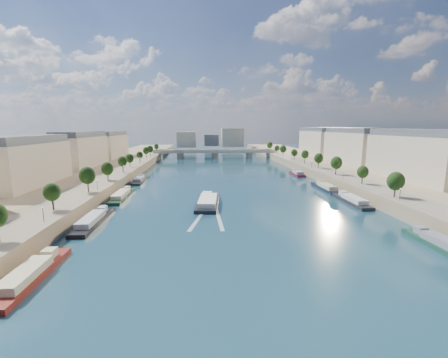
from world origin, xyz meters
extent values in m
plane|color=#0B2532|center=(0.00, 100.00, 0.00)|extent=(700.00, 700.00, 0.00)
cube|color=#9E8460|center=(-72.00, 100.00, 2.50)|extent=(44.00, 520.00, 5.00)
cube|color=#9E8460|center=(72.00, 100.00, 2.50)|extent=(44.00, 520.00, 5.00)
cube|color=gray|center=(-57.00, 100.00, 5.05)|extent=(14.00, 520.00, 0.10)
cube|color=gray|center=(57.00, 100.00, 5.05)|extent=(14.00, 520.00, 0.10)
cylinder|color=#382B1E|center=(-55.00, 18.00, 6.91)|extent=(0.50, 0.50, 3.82)
ellipsoid|color=black|center=(-55.00, 18.00, 10.50)|extent=(4.80, 4.80, 5.52)
cylinder|color=#382B1E|center=(-55.00, 42.00, 6.91)|extent=(0.50, 0.50, 3.82)
ellipsoid|color=black|center=(-55.00, 42.00, 10.50)|extent=(4.80, 4.80, 5.52)
cylinder|color=#382B1E|center=(-55.00, 66.00, 6.91)|extent=(0.50, 0.50, 3.82)
ellipsoid|color=black|center=(-55.00, 66.00, 10.50)|extent=(4.80, 4.80, 5.52)
cylinder|color=#382B1E|center=(-55.00, 90.00, 6.91)|extent=(0.50, 0.50, 3.82)
ellipsoid|color=black|center=(-55.00, 90.00, 10.50)|extent=(4.80, 4.80, 5.52)
cylinder|color=#382B1E|center=(-55.00, 114.00, 6.91)|extent=(0.50, 0.50, 3.82)
ellipsoid|color=black|center=(-55.00, 114.00, 10.50)|extent=(4.80, 4.80, 5.52)
cylinder|color=#382B1E|center=(-55.00, 138.00, 6.91)|extent=(0.50, 0.50, 3.82)
ellipsoid|color=black|center=(-55.00, 138.00, 10.50)|extent=(4.80, 4.80, 5.52)
cylinder|color=#382B1E|center=(-55.00, 162.00, 6.91)|extent=(0.50, 0.50, 3.82)
ellipsoid|color=black|center=(-55.00, 162.00, 10.50)|extent=(4.80, 4.80, 5.52)
cylinder|color=#382B1E|center=(-55.00, 186.00, 6.91)|extent=(0.50, 0.50, 3.82)
ellipsoid|color=black|center=(-55.00, 186.00, 10.50)|extent=(4.80, 4.80, 5.52)
cylinder|color=#382B1E|center=(-55.00, 210.00, 6.91)|extent=(0.50, 0.50, 3.82)
ellipsoid|color=black|center=(-55.00, 210.00, 10.50)|extent=(4.80, 4.80, 5.52)
cylinder|color=#382B1E|center=(-55.00, 234.00, 6.91)|extent=(0.50, 0.50, 3.82)
ellipsoid|color=black|center=(-55.00, 234.00, 10.50)|extent=(4.80, 4.80, 5.52)
cylinder|color=#382B1E|center=(55.00, 50.00, 6.91)|extent=(0.50, 0.50, 3.82)
ellipsoid|color=black|center=(55.00, 50.00, 10.50)|extent=(4.80, 4.80, 5.52)
cylinder|color=#382B1E|center=(55.00, 74.00, 6.91)|extent=(0.50, 0.50, 3.82)
ellipsoid|color=black|center=(55.00, 74.00, 10.50)|extent=(4.80, 4.80, 5.52)
cylinder|color=#382B1E|center=(55.00, 98.00, 6.91)|extent=(0.50, 0.50, 3.82)
ellipsoid|color=black|center=(55.00, 98.00, 10.50)|extent=(4.80, 4.80, 5.52)
cylinder|color=#382B1E|center=(55.00, 122.00, 6.91)|extent=(0.50, 0.50, 3.82)
ellipsoid|color=black|center=(55.00, 122.00, 10.50)|extent=(4.80, 4.80, 5.52)
cylinder|color=#382B1E|center=(55.00, 146.00, 6.91)|extent=(0.50, 0.50, 3.82)
ellipsoid|color=black|center=(55.00, 146.00, 10.50)|extent=(4.80, 4.80, 5.52)
cylinder|color=#382B1E|center=(55.00, 170.00, 6.91)|extent=(0.50, 0.50, 3.82)
ellipsoid|color=black|center=(55.00, 170.00, 10.50)|extent=(4.80, 4.80, 5.52)
cylinder|color=#382B1E|center=(55.00, 194.00, 6.91)|extent=(0.50, 0.50, 3.82)
ellipsoid|color=black|center=(55.00, 194.00, 10.50)|extent=(4.80, 4.80, 5.52)
cylinder|color=#382B1E|center=(55.00, 218.00, 6.91)|extent=(0.50, 0.50, 3.82)
ellipsoid|color=black|center=(55.00, 218.00, 10.50)|extent=(4.80, 4.80, 5.52)
cylinder|color=#382B1E|center=(55.00, 242.00, 6.91)|extent=(0.50, 0.50, 3.82)
ellipsoid|color=black|center=(55.00, 242.00, 10.50)|extent=(4.80, 4.80, 5.52)
cylinder|color=black|center=(-52.50, 30.00, 7.00)|extent=(0.14, 0.14, 4.00)
sphere|color=#FFE5B2|center=(-52.50, 30.00, 9.10)|extent=(0.36, 0.36, 0.36)
cylinder|color=black|center=(-52.50, 70.00, 7.00)|extent=(0.14, 0.14, 4.00)
sphere|color=#FFE5B2|center=(-52.50, 70.00, 9.10)|extent=(0.36, 0.36, 0.36)
cylinder|color=black|center=(-52.50, 110.00, 7.00)|extent=(0.14, 0.14, 4.00)
sphere|color=#FFE5B2|center=(-52.50, 110.00, 9.10)|extent=(0.36, 0.36, 0.36)
cylinder|color=black|center=(-52.50, 150.00, 7.00)|extent=(0.14, 0.14, 4.00)
sphere|color=#FFE5B2|center=(-52.50, 150.00, 9.10)|extent=(0.36, 0.36, 0.36)
cylinder|color=black|center=(-52.50, 190.00, 7.00)|extent=(0.14, 0.14, 4.00)
sphere|color=#FFE5B2|center=(-52.50, 190.00, 9.10)|extent=(0.36, 0.36, 0.36)
cylinder|color=black|center=(52.50, 45.00, 7.00)|extent=(0.14, 0.14, 4.00)
sphere|color=#FFE5B2|center=(52.50, 45.00, 9.10)|extent=(0.36, 0.36, 0.36)
cylinder|color=black|center=(52.50, 85.00, 7.00)|extent=(0.14, 0.14, 4.00)
sphere|color=#FFE5B2|center=(52.50, 85.00, 9.10)|extent=(0.36, 0.36, 0.36)
cylinder|color=black|center=(52.50, 125.00, 7.00)|extent=(0.14, 0.14, 4.00)
sphere|color=#FFE5B2|center=(52.50, 125.00, 9.10)|extent=(0.36, 0.36, 0.36)
cylinder|color=black|center=(52.50, 165.00, 7.00)|extent=(0.14, 0.14, 4.00)
sphere|color=#FFE5B2|center=(52.50, 165.00, 9.10)|extent=(0.36, 0.36, 0.36)
cylinder|color=black|center=(52.50, 205.00, 7.00)|extent=(0.14, 0.14, 4.00)
sphere|color=#FFE5B2|center=(52.50, 205.00, 9.10)|extent=(0.36, 0.36, 0.36)
cube|color=#B8A88D|center=(-85.00, 83.00, 15.00)|extent=(16.00, 52.00, 20.00)
cube|color=#474C54|center=(-85.00, 83.00, 26.60)|extent=(14.72, 50.44, 3.20)
cube|color=#B8A88D|center=(-85.00, 141.00, 15.00)|extent=(16.00, 52.00, 20.00)
cube|color=#474C54|center=(-85.00, 141.00, 26.60)|extent=(14.72, 50.44, 3.20)
cube|color=#B8A88D|center=(-85.00, 199.00, 15.00)|extent=(16.00, 52.00, 20.00)
cube|color=#474C54|center=(-85.00, 199.00, 26.60)|extent=(14.72, 50.44, 3.20)
cube|color=#B8A88D|center=(85.00, 83.00, 15.00)|extent=(16.00, 52.00, 20.00)
cube|color=#474C54|center=(85.00, 83.00, 26.60)|extent=(14.72, 50.44, 3.20)
cube|color=#B8A88D|center=(85.00, 141.00, 15.00)|extent=(16.00, 52.00, 20.00)
cube|color=#474C54|center=(85.00, 141.00, 26.60)|extent=(14.72, 50.44, 3.20)
cube|color=#B8A88D|center=(85.00, 199.00, 15.00)|extent=(16.00, 52.00, 20.00)
cube|color=#474C54|center=(85.00, 199.00, 26.60)|extent=(14.72, 50.44, 3.20)
cube|color=#B8A88D|center=(-30.00, 310.00, 14.00)|extent=(22.00, 18.00, 18.00)
cube|color=#B8A88D|center=(25.00, 320.00, 16.00)|extent=(26.00, 20.00, 22.00)
cube|color=#474C54|center=(0.00, 335.00, 12.00)|extent=(18.00, 16.00, 14.00)
cube|color=#C1B79E|center=(0.00, 231.86, 6.20)|extent=(112.00, 11.00, 2.20)
cube|color=#C1B79E|center=(0.00, 226.86, 7.70)|extent=(112.00, 0.80, 0.90)
cube|color=#C1B79E|center=(0.00, 236.86, 7.70)|extent=(112.00, 0.80, 0.90)
cylinder|color=#C1B79E|center=(-32.00, 231.86, 2.50)|extent=(6.40, 6.40, 5.00)
cylinder|color=#C1B79E|center=(0.00, 231.86, 2.50)|extent=(6.40, 6.40, 5.00)
cylinder|color=#C1B79E|center=(32.00, 231.86, 2.50)|extent=(6.40, 6.40, 5.00)
cube|color=#C1B79E|center=(-52.00, 231.86, 2.50)|extent=(6.00, 12.00, 5.00)
cube|color=#C1B79E|center=(52.00, 231.86, 2.50)|extent=(6.00, 12.00, 5.00)
cube|color=black|center=(-10.23, 64.27, 0.35)|extent=(9.98, 27.22, 1.90)
cube|color=white|center=(-10.23, 62.14, 2.16)|extent=(7.77, 17.81, 1.71)
cube|color=white|center=(-10.23, 72.27, 2.20)|extent=(4.08, 3.53, 1.80)
cube|color=silver|center=(-13.43, 47.27, 0.02)|extent=(6.65, 25.67, 0.04)
cube|color=silver|center=(-7.03, 47.27, 0.02)|extent=(2.03, 26.03, 0.04)
cube|color=maroon|center=(-45.50, 10.30, 0.30)|extent=(5.00, 24.02, 1.80)
cube|color=beige|center=(-45.50, 8.37, 2.00)|extent=(4.10, 13.21, 1.60)
cube|color=beige|center=(-45.50, 17.50, 2.10)|extent=(2.50, 2.88, 1.80)
cube|color=black|center=(-45.50, 44.52, 0.30)|extent=(5.00, 27.43, 1.80)
cube|color=silver|center=(-45.50, 42.33, 2.00)|extent=(4.10, 15.09, 1.60)
cube|color=silver|center=(-45.50, 52.75, 2.10)|extent=(2.50, 3.29, 1.80)
cube|color=#16371F|center=(-45.50, 77.93, 0.30)|extent=(5.00, 27.50, 1.80)
cube|color=beige|center=(-45.50, 75.73, 2.00)|extent=(4.10, 15.12, 1.60)
cube|color=beige|center=(-45.50, 86.18, 2.10)|extent=(2.50, 3.30, 1.80)
cube|color=#292A2C|center=(-45.50, 113.04, 0.30)|extent=(5.00, 20.31, 1.80)
cube|color=gray|center=(-45.50, 111.41, 2.00)|extent=(4.10, 11.17, 1.60)
cube|color=gray|center=(-45.50, 119.13, 2.10)|extent=(2.50, 2.44, 1.80)
cube|color=#1B4534|center=(45.50, 19.25, 0.30)|extent=(5.00, 20.60, 1.80)
cube|color=gray|center=(45.50, 17.61, 2.00)|extent=(4.10, 11.33, 1.60)
cube|color=gray|center=(45.50, 25.43, 2.10)|extent=(2.50, 2.47, 1.80)
cube|color=black|center=(45.50, 62.57, 0.30)|extent=(5.00, 24.31, 1.80)
cube|color=silver|center=(45.50, 60.63, 2.00)|extent=(4.10, 13.37, 1.60)
cube|color=silver|center=(45.50, 69.87, 2.10)|extent=(2.50, 2.92, 1.80)
cube|color=#151F30|center=(45.50, 87.50, 0.30)|extent=(5.00, 24.23, 1.80)
cube|color=beige|center=(45.50, 85.56, 2.00)|extent=(4.10, 13.33, 1.60)
cube|color=beige|center=(45.50, 94.77, 2.10)|extent=(2.50, 2.91, 1.80)
cube|color=maroon|center=(45.50, 129.83, 0.30)|extent=(5.00, 17.35, 1.80)
cube|color=#A8ADB4|center=(45.50, 128.44, 2.00)|extent=(4.10, 9.55, 1.60)
cube|color=#A8ADB4|center=(45.50, 135.03, 2.10)|extent=(2.50, 2.08, 1.80)
camera|label=1|loc=(-12.18, -46.20, 29.19)|focal=24.00mm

